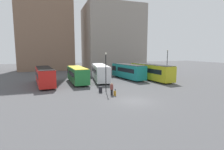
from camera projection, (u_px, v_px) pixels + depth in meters
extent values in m
plane|color=#4C4C4F|center=(134.00, 101.00, 20.81)|extent=(160.00, 160.00, 0.00)
cube|color=#7F604C|center=(45.00, 6.00, 55.85)|extent=(16.89, 10.47, 41.06)
cube|color=gray|center=(112.00, 38.00, 64.30)|extent=(19.54, 17.94, 21.99)
cube|color=red|center=(45.00, 76.00, 30.80)|extent=(3.77, 10.82, 2.76)
cube|color=black|center=(43.00, 72.00, 34.64)|extent=(2.77, 2.24, 1.05)
cube|color=black|center=(45.00, 75.00, 29.90)|extent=(3.34, 7.04, 0.83)
cube|color=black|center=(44.00, 68.00, 30.62)|extent=(3.55, 10.59, 0.08)
cylinder|color=black|center=(43.00, 80.00, 33.89)|extent=(2.52, 1.27, 0.99)
cylinder|color=black|center=(47.00, 86.00, 28.02)|extent=(2.52, 1.27, 0.99)
cube|color=#237A38|center=(77.00, 75.00, 32.92)|extent=(2.97, 9.52, 2.62)
cube|color=black|center=(74.00, 71.00, 36.44)|extent=(2.65, 1.85, 1.00)
cube|color=black|center=(78.00, 73.00, 32.10)|extent=(2.84, 6.14, 0.79)
cube|color=yellow|center=(77.00, 67.00, 32.75)|extent=(2.76, 9.32, 0.08)
cylinder|color=black|center=(75.00, 78.00, 35.75)|extent=(2.48, 1.21, 1.10)
cylinder|color=black|center=(81.00, 83.00, 30.37)|extent=(2.48, 1.21, 1.10)
cube|color=silver|center=(100.00, 72.00, 36.11)|extent=(4.08, 12.02, 2.89)
cube|color=black|center=(98.00, 68.00, 40.77)|extent=(2.81, 2.49, 1.10)
cube|color=black|center=(101.00, 71.00, 35.03)|extent=(3.53, 7.82, 0.87)
cube|color=white|center=(100.00, 65.00, 35.92)|extent=(3.85, 11.76, 0.08)
cylinder|color=black|center=(98.00, 75.00, 39.82)|extent=(2.52, 1.37, 1.05)
cylinder|color=black|center=(103.00, 81.00, 32.71)|extent=(2.52, 1.37, 1.05)
cube|color=#19847F|center=(128.00, 71.00, 38.16)|extent=(3.89, 10.58, 2.83)
cube|color=black|center=(119.00, 68.00, 41.87)|extent=(2.77, 2.23, 1.08)
cube|color=black|center=(130.00, 70.00, 37.29)|extent=(3.41, 6.90, 0.85)
cube|color=black|center=(128.00, 64.00, 37.98)|extent=(3.66, 10.35, 0.08)
cylinder|color=black|center=(121.00, 75.00, 41.16)|extent=(2.51, 1.35, 1.03)
cylinder|color=black|center=(136.00, 78.00, 35.48)|extent=(2.51, 1.35, 1.03)
cube|color=gold|center=(151.00, 72.00, 36.91)|extent=(3.56, 12.42, 2.96)
cube|color=black|center=(138.00, 68.00, 41.42)|extent=(2.74, 2.45, 1.13)
cube|color=black|center=(154.00, 70.00, 35.86)|extent=(3.21, 8.03, 0.89)
cube|color=black|center=(151.00, 64.00, 36.72)|extent=(3.33, 12.15, 0.08)
cylinder|color=black|center=(141.00, 75.00, 40.52)|extent=(2.48, 1.11, 0.91)
cylinder|color=black|center=(162.00, 80.00, 33.63)|extent=(2.48, 1.11, 0.91)
cylinder|color=black|center=(111.00, 92.00, 23.67)|extent=(0.17, 0.17, 0.78)
cylinder|color=black|center=(112.00, 92.00, 23.74)|extent=(0.17, 0.17, 0.78)
cylinder|color=brown|center=(112.00, 87.00, 23.61)|extent=(0.48, 0.48, 0.67)
sphere|color=tan|center=(112.00, 84.00, 23.55)|extent=(0.25, 0.25, 0.25)
cube|color=#B27A1E|center=(115.00, 93.00, 23.41)|extent=(0.26, 0.37, 0.66)
cube|color=black|center=(115.00, 90.00, 23.24)|extent=(0.12, 0.04, 0.29)
cylinder|color=black|center=(167.00, 66.00, 35.79)|extent=(0.12, 0.12, 6.07)
sphere|color=beige|center=(168.00, 50.00, 35.38)|extent=(0.28, 0.28, 0.28)
cylinder|color=black|center=(106.00, 73.00, 25.50)|extent=(0.12, 0.12, 5.51)
sphere|color=beige|center=(106.00, 54.00, 25.14)|extent=(0.28, 0.28, 0.28)
cylinder|color=black|center=(100.00, 90.00, 25.29)|extent=(0.52, 0.52, 0.85)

